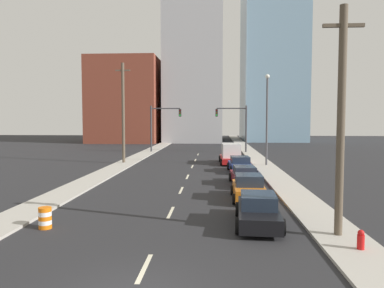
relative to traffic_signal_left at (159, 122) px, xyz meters
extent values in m
cube|color=#ADA89E|center=(-1.64, 4.74, -4.30)|extent=(2.24, 97.32, 0.12)
cube|color=#ADA89E|center=(13.05, 4.74, -4.30)|extent=(2.24, 97.32, 0.12)
cube|color=beige|center=(5.71, -41.92, -4.36)|extent=(0.16, 2.40, 0.01)
cube|color=beige|center=(5.71, -34.67, -4.36)|extent=(0.16, 2.40, 0.01)
cube|color=beige|center=(5.71, -28.64, -4.36)|extent=(0.16, 2.40, 0.01)
cube|color=beige|center=(5.71, -22.71, -4.36)|extent=(0.16, 2.40, 0.01)
cube|color=beige|center=(5.71, -15.92, -4.36)|extent=(0.16, 2.40, 0.01)
cube|color=beige|center=(5.71, -9.94, -4.36)|extent=(0.16, 2.40, 0.01)
cube|color=beige|center=(5.71, -2.81, -4.36)|extent=(0.16, 2.40, 0.01)
cube|color=brown|center=(-10.61, 25.47, 4.30)|extent=(14.00, 16.00, 17.32)
cube|color=#A8A8AD|center=(3.46, 29.47, 11.50)|extent=(12.00, 20.00, 31.72)
cube|color=#7A9EB7|center=(20.84, 33.47, 13.82)|extent=(13.00, 20.00, 36.37)
cylinder|color=#38383D|center=(-1.21, 0.00, -0.99)|extent=(0.24, 0.24, 6.75)
cylinder|color=#38383D|center=(0.89, 0.00, 1.99)|extent=(4.20, 0.16, 0.16)
cube|color=black|center=(2.99, 0.00, 1.36)|extent=(0.34, 0.32, 1.10)
cylinder|color=#4C0C0C|center=(2.99, -0.17, 1.70)|extent=(0.22, 0.04, 0.22)
cylinder|color=#593F0C|center=(2.99, -0.17, 1.36)|extent=(0.22, 0.04, 0.22)
cylinder|color=#26E53F|center=(2.99, -0.17, 1.02)|extent=(0.22, 0.04, 0.22)
cylinder|color=#38383D|center=(12.44, 0.00, -0.99)|extent=(0.24, 0.24, 6.75)
cylinder|color=#38383D|center=(10.34, 0.00, 1.99)|extent=(4.20, 0.16, 0.16)
cube|color=black|center=(8.24, 0.00, 1.36)|extent=(0.34, 0.32, 1.10)
cylinder|color=#4C0C0C|center=(8.24, -0.17, 1.70)|extent=(0.22, 0.04, 0.22)
cylinder|color=#593F0C|center=(8.24, -0.17, 1.36)|extent=(0.22, 0.04, 0.22)
cylinder|color=#26E53F|center=(8.24, -0.17, 1.02)|extent=(0.22, 0.04, 0.22)
cylinder|color=brown|center=(12.99, -38.36, 0.28)|extent=(0.32, 0.32, 9.28)
cube|color=brown|center=(12.99, -38.36, 4.12)|extent=(1.60, 0.14, 0.14)
cylinder|color=brown|center=(-1.88, -13.76, 1.05)|extent=(0.32, 0.32, 10.82)
cube|color=brown|center=(-1.88, -13.76, 5.65)|extent=(1.60, 0.14, 0.14)
cylinder|color=orange|center=(0.52, -37.85, -4.27)|extent=(0.56, 0.56, 0.19)
cylinder|color=white|center=(0.52, -37.85, -4.08)|extent=(0.56, 0.56, 0.19)
cylinder|color=orange|center=(0.52, -37.85, -3.89)|extent=(0.56, 0.56, 0.19)
cylinder|color=white|center=(0.52, -37.85, -3.70)|extent=(0.56, 0.56, 0.19)
cylinder|color=orange|center=(0.52, -37.85, -3.51)|extent=(0.56, 0.56, 0.19)
cylinder|color=#4C4C51|center=(13.26, -15.16, 0.08)|extent=(0.20, 0.20, 8.89)
sphere|color=white|center=(13.26, -15.16, 4.75)|extent=(0.44, 0.44, 0.44)
cylinder|color=red|center=(13.24, -40.05, -4.04)|extent=(0.26, 0.26, 0.65)
sphere|color=red|center=(13.24, -40.05, -3.64)|extent=(0.23, 0.23, 0.23)
cube|color=black|center=(9.95, -36.72, -3.85)|extent=(2.04, 4.79, 0.64)
cube|color=#1E2838|center=(9.95, -36.72, -3.23)|extent=(1.68, 2.20, 0.60)
cylinder|color=black|center=(9.12, -35.21, -4.01)|extent=(0.26, 0.72, 0.70)
cylinder|color=black|center=(10.95, -35.32, -4.01)|extent=(0.26, 0.72, 0.70)
cylinder|color=black|center=(8.95, -38.12, -4.01)|extent=(0.26, 0.72, 0.70)
cylinder|color=black|center=(10.78, -38.23, -4.01)|extent=(0.26, 0.72, 0.70)
cube|color=orange|center=(10.01, -31.30, -3.84)|extent=(1.80, 4.28, 0.71)
cube|color=#1E2838|center=(10.01, -31.30, -3.17)|extent=(1.57, 1.93, 0.64)
cylinder|color=black|center=(9.10, -29.98, -4.06)|extent=(0.22, 0.60, 0.60)
cylinder|color=black|center=(10.94, -29.99, -4.06)|extent=(0.22, 0.60, 0.60)
cylinder|color=black|center=(9.08, -32.62, -4.06)|extent=(0.22, 0.60, 0.60)
cylinder|color=black|center=(10.92, -32.63, -4.06)|extent=(0.22, 0.60, 0.60)
cube|color=maroon|center=(10.16, -26.17, -3.88)|extent=(1.94, 4.83, 0.62)
cube|color=#1E2838|center=(10.16, -26.17, -3.28)|extent=(1.61, 2.21, 0.57)
cylinder|color=black|center=(9.20, -24.74, -4.04)|extent=(0.25, 0.65, 0.64)
cylinder|color=black|center=(10.97, -24.66, -4.04)|extent=(0.25, 0.65, 0.64)
cylinder|color=black|center=(9.35, -27.69, -4.04)|extent=(0.25, 0.65, 0.64)
cylinder|color=black|center=(11.11, -27.60, -4.04)|extent=(0.25, 0.65, 0.64)
cube|color=navy|center=(10.29, -19.47, -3.86)|extent=(2.07, 4.49, 0.64)
cube|color=#1E2838|center=(10.29, -19.47, -3.24)|extent=(1.72, 2.06, 0.60)
cylinder|color=black|center=(9.27, -18.16, -4.02)|extent=(0.26, 0.69, 0.68)
cylinder|color=black|center=(11.16, -18.05, -4.02)|extent=(0.26, 0.69, 0.68)
cylinder|color=black|center=(9.42, -20.88, -4.02)|extent=(0.26, 0.69, 0.68)
cylinder|color=black|center=(11.31, -20.77, -4.02)|extent=(0.26, 0.69, 0.68)
cube|color=red|center=(9.71, -13.10, -3.89)|extent=(2.29, 5.71, 0.57)
cube|color=silver|center=(9.72, -13.38, -2.89)|extent=(1.97, 3.56, 1.42)
cylinder|color=black|center=(8.57, -11.38, -4.02)|extent=(0.24, 0.69, 0.69)
cylinder|color=black|center=(10.74, -11.31, -4.02)|extent=(0.24, 0.69, 0.69)
cylinder|color=black|center=(8.68, -14.88, -4.02)|extent=(0.24, 0.69, 0.69)
cylinder|color=black|center=(10.85, -14.81, -4.02)|extent=(0.24, 0.69, 0.69)
camera|label=1|loc=(7.96, -53.61, 0.45)|focal=35.00mm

